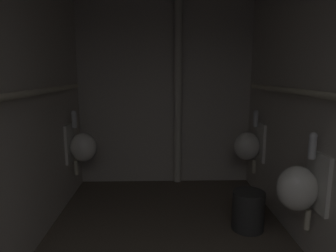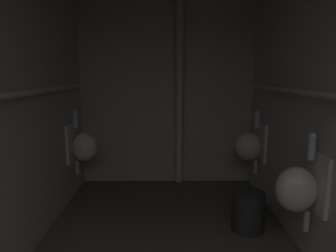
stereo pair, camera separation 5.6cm
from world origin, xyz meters
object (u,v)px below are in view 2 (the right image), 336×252
urinal_left_mid (83,146)px  urinal_right_mid (299,188)px  standpipe_back_wall (179,93)px  urinal_right_far (250,145)px  waste_bin (248,211)px

urinal_left_mid → urinal_right_mid: same height
standpipe_back_wall → urinal_left_mid: bearing=-158.8°
urinal_right_mid → urinal_left_mid: bearing=146.2°
urinal_right_mid → urinal_right_far: same height
urinal_right_mid → waste_bin: urinal_right_mid is taller
urinal_right_mid → urinal_right_far: 1.30m
urinal_left_mid → waste_bin: 1.94m
urinal_left_mid → waste_bin: bearing=-24.1°
urinal_left_mid → standpipe_back_wall: standpipe_back_wall is taller
standpipe_back_wall → waste_bin: size_ratio=6.38×
urinal_left_mid → waste_bin: (1.73, -0.77, -0.44)m
urinal_right_mid → waste_bin: size_ratio=2.05×
urinal_left_mid → waste_bin: urinal_left_mid is taller
urinal_right_mid → waste_bin: 0.72m
standpipe_back_wall → waste_bin: standpipe_back_wall is taller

